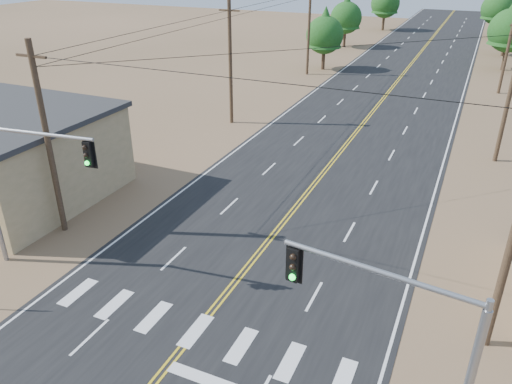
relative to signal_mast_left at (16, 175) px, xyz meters
The scene contains 14 objects.
road 23.61m from the signal_mast_left, 66.42° to the left, with size 15.00×200.00×0.02m, color black.
utility_pole_left_near 3.45m from the signal_mast_left, 111.31° to the left, with size 1.80×0.30×10.00m.
utility_pole_left_mid 23.23m from the signal_mast_left, 93.08° to the left, with size 1.80×0.30×10.00m.
utility_pole_left_far 43.22m from the signal_mast_left, 91.65° to the left, with size 1.80×0.30×10.00m.
utility_pole_right_mid 30.47m from the signal_mast_left, 49.59° to the left, with size 1.80×0.30×10.00m.
utility_pole_right_far 47.50m from the signal_mast_left, 65.43° to the left, with size 1.80×0.30×10.00m.
signal_mast_left is the anchor object (origin of this frame).
signal_mast_right 17.72m from the signal_mast_left, 11.53° to the right, with size 5.17×0.90×6.78m.
tree_left_near 46.56m from the signal_mast_left, 90.41° to the left, with size 4.49×4.49×7.48m.
tree_left_mid 62.68m from the signal_mast_left, 91.85° to the left, with size 4.62×4.62×7.70m.
tree_left_far 82.14m from the signal_mast_left, 90.06° to the left, with size 5.03×5.03×8.39m.
tree_right_near 58.75m from the signal_mast_left, 70.05° to the left, with size 5.12×5.12×8.54m.
tree_right_mid 68.03m from the signal_mast_left, 72.92° to the left, with size 4.28×4.28×7.13m.
tree_right_far 83.49m from the signal_mast_left, 77.37° to the left, with size 5.00×5.00×8.34m.
Camera 1 is at (8.46, -4.97, 13.71)m, focal length 35.00 mm.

